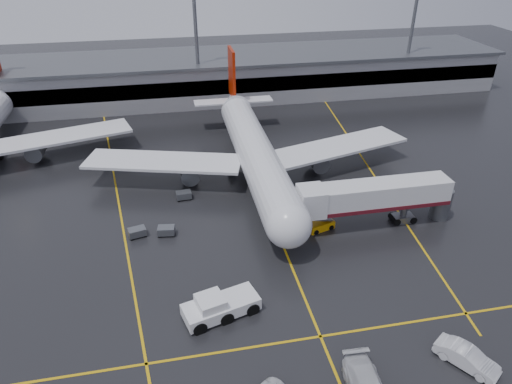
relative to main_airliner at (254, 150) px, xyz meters
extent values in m
plane|color=black|center=(0.00, -9.70, -4.21)|extent=(220.00, 220.00, 0.00)
cube|color=gold|center=(0.00, -9.70, -4.20)|extent=(0.25, 90.00, 0.02)
cube|color=gold|center=(0.00, -31.70, -4.20)|extent=(60.00, 0.25, 0.02)
cube|color=gold|center=(-20.00, 0.30, -4.20)|extent=(9.99, 69.35, 0.02)
cube|color=gold|center=(18.00, 0.30, -4.20)|extent=(7.57, 69.64, 0.02)
cube|color=gray|center=(0.00, 38.30, -0.21)|extent=(120.00, 18.00, 8.00)
cube|color=black|center=(0.00, 29.50, 0.29)|extent=(120.00, 0.40, 3.00)
cube|color=#595B60|center=(0.00, 38.30, 4.09)|extent=(122.00, 19.00, 0.60)
cylinder|color=#595B60|center=(-5.00, 32.30, 8.29)|extent=(0.70, 0.70, 25.00)
cylinder|color=#595B60|center=(40.00, 32.30, 8.29)|extent=(0.70, 0.70, 25.00)
cylinder|color=silver|center=(0.00, -1.70, -0.01)|extent=(5.20, 36.00, 5.20)
sphere|color=silver|center=(0.00, -19.70, -0.01)|extent=(5.20, 5.20, 5.20)
cone|color=silver|center=(0.00, 19.30, 0.59)|extent=(4.94, 8.00, 4.94)
cube|color=#961701|center=(0.00, 20.30, 5.49)|extent=(0.50, 5.50, 8.50)
cube|color=silver|center=(0.00, 19.30, 0.79)|extent=(14.00, 3.00, 0.25)
cube|color=silver|center=(-13.00, 0.30, -0.81)|extent=(22.80, 11.83, 0.40)
cube|color=silver|center=(13.00, 0.30, -0.81)|extent=(22.80, 11.83, 0.40)
cylinder|color=#595B60|center=(-9.50, -0.70, -2.21)|extent=(2.60, 4.50, 2.60)
cylinder|color=#595B60|center=(9.50, -0.70, -2.21)|extent=(2.60, 4.50, 2.60)
cylinder|color=#595B60|center=(0.00, -16.70, -3.21)|extent=(0.56, 0.56, 2.00)
cylinder|color=#595B60|center=(-3.20, 1.30, -3.21)|extent=(0.56, 0.56, 2.00)
cylinder|color=#595B60|center=(3.20, 1.30, -3.21)|extent=(0.56, 0.56, 2.00)
cylinder|color=black|center=(0.00, -16.70, -3.76)|extent=(0.40, 1.10, 1.10)
cylinder|color=black|center=(-3.20, 1.30, -3.66)|extent=(1.00, 1.40, 1.40)
cylinder|color=black|center=(3.20, 1.30, -3.66)|extent=(1.00, 1.40, 1.40)
cone|color=silver|center=(-42.00, 31.30, 0.59)|extent=(4.94, 8.00, 4.94)
cube|color=silver|center=(-42.00, 31.30, 0.79)|extent=(14.00, 3.00, 0.25)
cube|color=silver|center=(-29.00, 12.30, -0.81)|extent=(22.80, 11.83, 0.40)
cylinder|color=#595B60|center=(-32.50, 11.30, -2.21)|extent=(2.60, 4.50, 2.60)
cube|color=silver|center=(12.00, -15.70, 0.19)|extent=(18.00, 3.20, 3.00)
cube|color=#520F17|center=(12.00, -15.70, -1.11)|extent=(18.00, 3.30, 0.50)
cube|color=silver|center=(3.80, -15.70, 0.19)|extent=(3.00, 3.40, 3.30)
cylinder|color=#595B60|center=(16.00, -15.70, -2.71)|extent=(0.80, 0.80, 3.00)
cube|color=#595B60|center=(16.00, -15.70, -3.76)|extent=(2.60, 1.60, 0.90)
cylinder|color=#595B60|center=(21.00, -15.70, -2.21)|extent=(2.40, 2.40, 4.00)
cylinder|color=black|center=(14.90, -15.70, -3.76)|extent=(0.90, 1.80, 0.90)
cylinder|color=black|center=(17.10, -15.70, -3.76)|extent=(0.90, 1.80, 0.90)
cube|color=white|center=(-8.45, -27.15, -3.28)|extent=(7.73, 4.72, 1.24)
cube|color=white|center=(-9.45, -27.43, -2.25)|extent=(3.05, 3.05, 1.03)
cube|color=black|center=(-9.45, -27.43, -2.25)|extent=(2.74, 2.74, 0.93)
cylinder|color=black|center=(-11.04, -27.87, -3.64)|extent=(2.12, 3.34, 1.34)
cylinder|color=black|center=(-8.45, -27.15, -3.64)|extent=(2.12, 3.34, 1.34)
cylinder|color=black|center=(-5.87, -26.43, -3.64)|extent=(2.12, 3.34, 1.34)
cube|color=#EC9D09|center=(5.36, -15.38, -3.70)|extent=(3.57, 2.24, 1.01)
cube|color=#595B60|center=(5.36, -15.38, -2.74)|extent=(3.30, 1.68, 1.16)
cylinder|color=black|center=(4.30, -15.68, -3.93)|extent=(1.05, 1.68, 0.64)
cylinder|color=black|center=(6.42, -15.07, -3.93)|extent=(1.05, 1.68, 0.64)
imported|color=silver|center=(11.07, -37.04, -3.34)|extent=(4.51, 5.41, 1.74)
cube|color=#595B60|center=(-13.23, -12.91, -3.56)|extent=(2.16, 1.56, 0.90)
cylinder|color=black|center=(-14.09, -13.30, -4.03)|extent=(0.40, 0.20, 0.40)
cylinder|color=black|center=(-12.50, -13.52, -4.03)|extent=(0.40, 0.20, 0.40)
cylinder|color=black|center=(-13.95, -12.31, -4.03)|extent=(0.40, 0.20, 0.40)
cylinder|color=black|center=(-12.37, -12.53, -4.03)|extent=(0.40, 0.20, 0.40)
cube|color=#595B60|center=(-16.65, -12.56, -3.56)|extent=(2.25, 1.74, 0.90)
cylinder|color=black|center=(-17.31, -13.23, -4.03)|extent=(0.40, 0.20, 0.40)
cylinder|color=black|center=(-15.75, -12.86, -4.03)|extent=(0.40, 0.20, 0.40)
cylinder|color=black|center=(-17.54, -12.26, -4.03)|extent=(0.40, 0.20, 0.40)
cylinder|color=black|center=(-15.99, -11.88, -4.03)|extent=(0.40, 0.20, 0.40)
cube|color=#595B60|center=(-10.65, -4.91, -3.56)|extent=(2.09, 1.45, 0.90)
cylinder|color=black|center=(-11.41, -5.47, -4.03)|extent=(0.40, 0.20, 0.40)
cylinder|color=black|center=(-9.81, -5.35, -4.03)|extent=(0.40, 0.20, 0.40)
cylinder|color=black|center=(-11.48, -4.47, -4.03)|extent=(0.40, 0.20, 0.40)
cylinder|color=black|center=(-9.89, -4.35, -4.03)|extent=(0.40, 0.20, 0.40)
camera|label=1|loc=(-11.46, -59.39, 28.13)|focal=32.23mm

